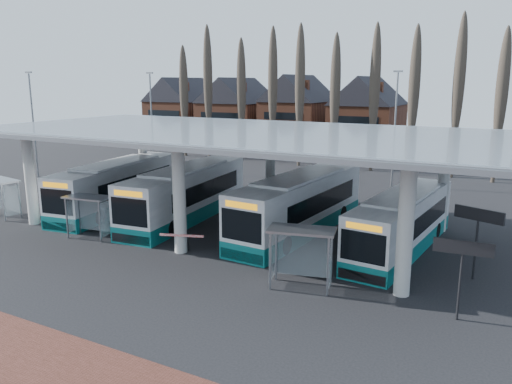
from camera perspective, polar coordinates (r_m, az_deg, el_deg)
The scene contains 17 objects.
ground at distance 26.27m, azimuth -11.84°, elevation -8.30°, with size 140.00×140.00×0.00m, color black.
station_canopy at distance 31.31m, azimuth -2.86°, elevation 6.00°, with size 32.00×16.00×6.34m.
poplar_row at distance 54.09m, azimuth 11.18°, elevation 11.78°, with size 45.10×1.10×14.50m.
townhouse_row at distance 70.34m, azimuth 1.31°, elevation 9.80°, with size 36.80×10.30×12.25m.
lamp_post_a at distance 53.17m, azimuth -11.84°, elevation 8.03°, with size 0.80×0.16×10.17m.
lamp_post_b at distance 45.93m, azimuth 15.58°, elevation 7.19°, with size 0.80×0.16×10.17m.
lamp_post_d at distance 53.38m, azimuth -24.11°, elevation 7.24°, with size 0.80×0.16×10.17m.
bus_0 at distance 38.08m, azimuth -15.38°, elevation 0.61°, with size 4.47×12.99×3.54m.
bus_1 at distance 34.52m, azimuth -7.85°, elevation -0.21°, with size 4.06×13.13×3.59m.
bus_2 at distance 31.10m, azimuth 5.07°, elevation -1.51°, with size 3.66×13.23×3.63m.
bus_3 at distance 28.90m, azimuth 16.35°, elevation -3.45°, with size 3.51×11.82×3.23m.
shelter_0 at distance 38.78m, azimuth -26.85°, elevation 0.27°, with size 3.02×1.86×2.63m.
shelter_1 at distance 31.49m, azimuth -18.46°, elevation -1.66°, with size 2.93×1.77×2.56m.
shelter_2 at distance 22.76m, azimuth 5.27°, elevation -5.94°, with size 3.27×2.16×2.79m.
info_sign_0 at distance 20.86m, azimuth 22.56°, elevation -6.52°, with size 2.20×0.30×3.28m.
info_sign_1 at distance 25.42m, azimuth 24.08°, elevation -2.97°, with size 2.23×0.92×3.47m.
barrier at distance 27.57m, azimuth -8.33°, elevation -5.07°, with size 2.35×1.06×1.23m.
Camera 1 is at (16.05, -18.65, 9.19)m, focal length 35.00 mm.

